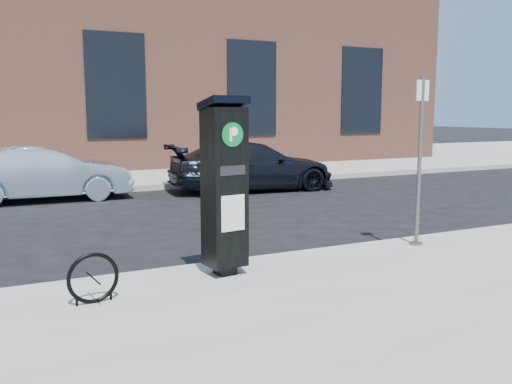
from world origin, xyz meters
TOP-DOWN VIEW (x-y plane):
  - ground at (0.00, 0.00)m, footprint 120.00×120.00m
  - sidewalk_far at (0.00, 14.00)m, footprint 60.00×12.00m
  - curb_near at (0.00, -0.02)m, footprint 60.00×0.12m
  - curb_far at (0.00, 8.02)m, footprint 60.00×0.12m
  - building at (-0.00, 17.00)m, footprint 28.00×10.05m
  - parking_kiosk at (-1.28, -0.53)m, footprint 0.55×0.50m
  - sign_pole at (1.89, -0.39)m, footprint 0.22×0.20m
  - bike_rack at (-2.91, -0.90)m, footprint 0.54×0.11m
  - car_silver at (-2.71, 7.40)m, footprint 4.04×1.49m
  - car_dark at (2.57, 6.84)m, footprint 4.71×2.22m

SIDE VIEW (x-z plane):
  - ground at x=0.00m, z-range 0.00..0.00m
  - sidewalk_far at x=0.00m, z-range 0.00..0.15m
  - curb_near at x=0.00m, z-range -0.01..0.15m
  - curb_far at x=0.00m, z-range -0.01..0.15m
  - bike_rack at x=-2.91m, z-range 0.14..0.69m
  - car_silver at x=-2.71m, z-range 0.00..1.32m
  - car_dark at x=2.57m, z-range 0.00..1.33m
  - parking_kiosk at x=-1.28m, z-range 0.18..2.34m
  - sign_pole at x=1.89m, z-range 0.14..2.62m
  - building at x=0.00m, z-range 0.02..8.27m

